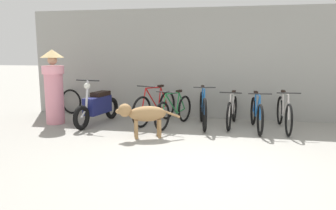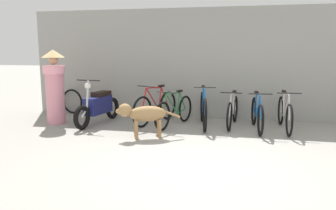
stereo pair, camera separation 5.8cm
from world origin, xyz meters
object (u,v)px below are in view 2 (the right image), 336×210
at_px(bicycle_0, 156,107).
at_px(stray_dog, 143,114).
at_px(bicycle_5, 285,114).
at_px(bicycle_4, 257,114).
at_px(person_in_robes, 55,85).
at_px(bicycle_1, 175,111).
at_px(bicycle_3, 233,112).
at_px(motorcycle, 98,106).
at_px(bicycle_2, 203,110).
at_px(spare_tire_right, 72,101).

distance_m(bicycle_0, stray_dog, 1.31).
bearing_deg(bicycle_5, bicycle_4, -80.65).
bearing_deg(person_in_robes, bicycle_5, -137.24).
bearing_deg(bicycle_1, bicycle_0, -95.10).
height_order(bicycle_3, stray_dog, bicycle_3).
bearing_deg(motorcycle, bicycle_4, 101.35).
distance_m(bicycle_0, bicycle_5, 2.82).
relative_size(bicycle_2, motorcycle, 0.97).
height_order(bicycle_3, bicycle_4, bicycle_4).
distance_m(bicycle_1, motorcycle, 1.75).
xyz_separation_m(bicycle_5, person_in_robes, (-5.07, -0.37, 0.55)).
height_order(bicycle_2, bicycle_5, bicycle_2).
relative_size(bicycle_0, bicycle_5, 0.96).
xyz_separation_m(bicycle_0, bicycle_2, (1.11, -0.10, 0.00)).
relative_size(stray_dog, person_in_robes, 0.70).
xyz_separation_m(bicycle_4, bicycle_5, (0.57, 0.11, 0.01)).
height_order(bicycle_2, bicycle_3, bicycle_2).
bearing_deg(bicycle_5, spare_tire_right, -99.91).
bearing_deg(person_in_robes, bicycle_3, -133.97).
relative_size(bicycle_2, person_in_robes, 1.02).
bearing_deg(motorcycle, stray_dog, 63.76).
bearing_deg(bicycle_3, spare_tire_right, -91.84).
relative_size(bicycle_1, person_in_robes, 0.95).
bearing_deg(bicycle_4, bicycle_0, -100.07).
bearing_deg(bicycle_3, bicycle_1, -72.27).
xyz_separation_m(motorcycle, person_in_robes, (-0.98, -0.13, 0.49)).
relative_size(bicycle_1, bicycle_5, 0.93).
relative_size(bicycle_2, bicycle_4, 1.05).
bearing_deg(bicycle_2, bicycle_1, -89.49).
xyz_separation_m(bicycle_2, motorcycle, (-2.38, -0.25, 0.03)).
bearing_deg(bicycle_5, bicycle_3, -99.43).
bearing_deg(bicycle_2, spare_tire_right, -111.30).
bearing_deg(stray_dog, motorcycle, -57.08).
relative_size(bicycle_1, motorcycle, 0.91).
bearing_deg(bicycle_4, bicycle_1, -95.00).
height_order(bicycle_1, stray_dog, bicycle_1).
bearing_deg(bicycle_1, bicycle_5, 110.23).
bearing_deg(bicycle_2, person_in_robes, -92.58).
height_order(bicycle_5, stray_dog, bicycle_5).
bearing_deg(bicycle_0, stray_dog, 23.54).
bearing_deg(bicycle_1, spare_tire_right, -88.70).
xyz_separation_m(bicycle_3, spare_tire_right, (-4.20, 0.64, -0.00)).
xyz_separation_m(bicycle_3, stray_dog, (-1.66, -1.35, 0.13)).
xyz_separation_m(bicycle_1, bicycle_2, (0.63, 0.11, 0.04)).
distance_m(bicycle_5, spare_tire_right, 5.34).
bearing_deg(person_in_robes, spare_tire_right, -41.14).
xyz_separation_m(bicycle_1, bicycle_4, (1.77, -0.02, 0.01)).
distance_m(bicycle_2, spare_tire_right, 3.65).
bearing_deg(stray_dog, spare_tire_right, -59.52).
distance_m(bicycle_0, person_in_robes, 2.36).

